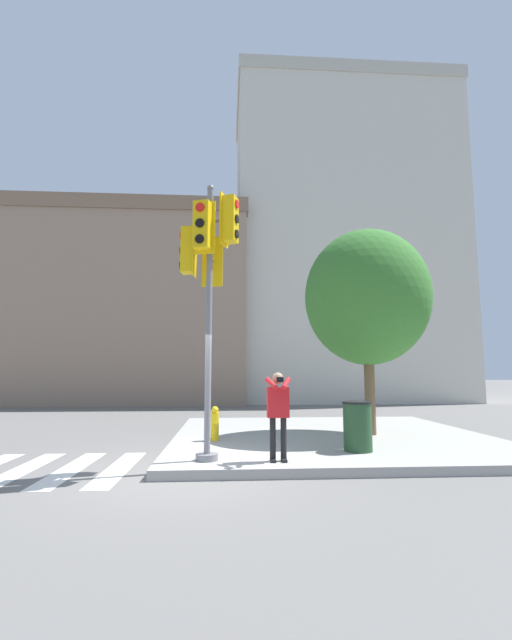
# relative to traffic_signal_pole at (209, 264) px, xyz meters

# --- Properties ---
(ground_plane) EXTENTS (160.00, 160.00, 0.00)m
(ground_plane) POSITION_rel_traffic_signal_pole_xyz_m (-0.43, -0.26, -3.88)
(ground_plane) COLOR slate
(sidewalk_corner) EXTENTS (8.00, 8.00, 0.18)m
(sidewalk_corner) POSITION_rel_traffic_signal_pole_xyz_m (3.07, 3.24, -3.79)
(sidewalk_corner) COLOR #9E9B96
(sidewalk_corner) RESTS_ON ground_plane
(crosswalk_stripes) EXTENTS (3.94, 3.04, 0.01)m
(crosswalk_stripes) POSITION_rel_traffic_signal_pole_xyz_m (-3.38, 0.30, -3.87)
(crosswalk_stripes) COLOR silver
(crosswalk_stripes) RESTS_ON ground_plane
(traffic_signal_pole) EXTENTS (1.15, 1.16, 5.31)m
(traffic_signal_pole) POSITION_rel_traffic_signal_pole_xyz_m (0.00, 0.00, 0.00)
(traffic_signal_pole) COLOR slate
(traffic_signal_pole) RESTS_ON sidewalk_corner
(person_photographer) EXTENTS (0.50, 0.53, 1.61)m
(person_photographer) POSITION_rel_traffic_signal_pole_xyz_m (1.32, -0.14, -2.73)
(person_photographer) COLOR black
(person_photographer) RESTS_ON sidewalk_corner
(street_tree) EXTENTS (3.31, 3.31, 5.43)m
(street_tree) POSITION_rel_traffic_signal_pole_xyz_m (4.11, 2.97, -0.09)
(street_tree) COLOR brown
(street_tree) RESTS_ON sidewalk_corner
(fire_hydrant) EXTENTS (0.19, 0.25, 0.80)m
(fire_hydrant) POSITION_rel_traffic_signal_pole_xyz_m (0.09, 2.28, -3.30)
(fire_hydrant) COLOR yellow
(fire_hydrant) RESTS_ON sidewalk_corner
(trash_bin) EXTENTS (0.61, 0.61, 1.00)m
(trash_bin) POSITION_rel_traffic_signal_pole_xyz_m (3.07, 0.73, -3.19)
(trash_bin) COLOR #234728
(trash_bin) RESTS_ON sidewalk_corner
(building_left) EXTENTS (15.84, 13.57, 11.29)m
(building_left) POSITION_rel_traffic_signal_pole_xyz_m (-6.47, 21.00, 1.78)
(building_left) COLOR gray
(building_left) RESTS_ON ground_plane
(building_right) EXTENTS (14.00, 8.55, 20.47)m
(building_right) POSITION_rel_traffic_signal_pole_xyz_m (7.91, 19.31, 6.38)
(building_right) COLOR beige
(building_right) RESTS_ON ground_plane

